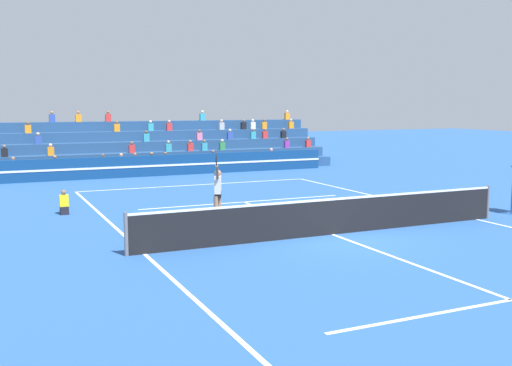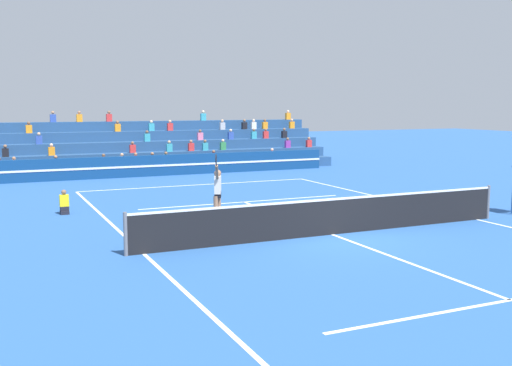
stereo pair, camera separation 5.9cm
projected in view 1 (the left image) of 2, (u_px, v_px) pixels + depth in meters
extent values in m
plane|color=#285699|center=(333.00, 235.00, 17.24)|extent=(120.00, 120.00, 0.00)
cube|color=white|center=(197.00, 185.00, 27.97)|extent=(11.00, 0.10, 0.01)
cube|color=white|center=(145.00, 254.00, 14.97)|extent=(0.10, 23.80, 0.01)
cube|color=white|center=(477.00, 219.00, 19.51)|extent=(0.10, 23.80, 0.01)
cube|color=white|center=(511.00, 300.00, 11.45)|extent=(8.25, 0.10, 0.01)
cube|color=white|center=(244.00, 202.00, 23.03)|extent=(8.25, 0.10, 0.01)
cube|color=white|center=(333.00, 234.00, 17.24)|extent=(0.10, 12.85, 0.01)
cylinder|color=slate|center=(126.00, 234.00, 14.71)|extent=(0.10, 0.10, 1.10)
cylinder|color=slate|center=(488.00, 202.00, 19.63)|extent=(0.10, 0.10, 1.10)
cube|color=black|center=(333.00, 217.00, 17.18)|extent=(11.90, 0.02, 1.00)
cube|color=white|center=(333.00, 199.00, 17.11)|extent=(11.90, 0.04, 0.06)
cube|color=navy|center=(171.00, 165.00, 31.77)|extent=(18.00, 0.24, 1.10)
cube|color=white|center=(171.00, 165.00, 31.66)|extent=(18.00, 0.02, 0.10)
cube|color=navy|center=(164.00, 168.00, 32.96)|extent=(20.80, 0.95, 0.55)
cube|color=pink|center=(271.00, 155.00, 35.42)|extent=(0.32, 0.22, 0.44)
sphere|color=beige|center=(271.00, 150.00, 35.38)|extent=(0.18, 0.18, 0.18)
cube|color=silver|center=(121.00, 161.00, 31.76)|extent=(0.32, 0.22, 0.44)
sphere|color=tan|center=(121.00, 155.00, 31.72)|extent=(0.18, 0.18, 0.18)
cube|color=purple|center=(213.00, 157.00, 33.90)|extent=(0.32, 0.22, 0.44)
sphere|color=brown|center=(213.00, 152.00, 33.86)|extent=(0.18, 0.18, 0.18)
cube|color=red|center=(135.00, 160.00, 32.06)|extent=(0.32, 0.22, 0.44)
sphere|color=#9E7051|center=(135.00, 154.00, 32.02)|extent=(0.18, 0.18, 0.18)
cube|color=black|center=(55.00, 163.00, 30.37)|extent=(0.32, 0.22, 0.44)
sphere|color=#9E7051|center=(55.00, 157.00, 30.33)|extent=(0.18, 0.18, 0.18)
cube|color=silver|center=(103.00, 162.00, 31.36)|extent=(0.32, 0.22, 0.44)
sphere|color=brown|center=(103.00, 155.00, 31.32)|extent=(0.18, 0.18, 0.18)
cube|color=teal|center=(165.00, 159.00, 32.75)|extent=(0.32, 0.22, 0.44)
sphere|color=brown|center=(165.00, 153.00, 32.71)|extent=(0.18, 0.18, 0.18)
cube|color=black|center=(152.00, 160.00, 32.44)|extent=(0.32, 0.22, 0.44)
sphere|color=#9E7051|center=(152.00, 154.00, 32.39)|extent=(0.18, 0.18, 0.18)
cube|color=silver|center=(13.00, 165.00, 29.56)|extent=(0.32, 0.22, 0.44)
sphere|color=#9E7051|center=(13.00, 158.00, 29.51)|extent=(0.18, 0.18, 0.18)
cube|color=navy|center=(159.00, 161.00, 33.78)|extent=(20.80, 0.95, 1.10)
cube|color=red|center=(190.00, 147.00, 34.26)|extent=(0.32, 0.22, 0.44)
sphere|color=#9E7051|center=(190.00, 141.00, 34.22)|extent=(0.18, 0.18, 0.18)
cube|color=purple|center=(287.00, 144.00, 36.84)|extent=(0.32, 0.22, 0.44)
sphere|color=brown|center=(287.00, 139.00, 36.80)|extent=(0.18, 0.18, 0.18)
cube|color=black|center=(5.00, 153.00, 30.20)|extent=(0.32, 0.22, 0.44)
sphere|color=brown|center=(4.00, 146.00, 30.16)|extent=(0.18, 0.18, 0.18)
cube|color=red|center=(132.00, 149.00, 32.87)|extent=(0.32, 0.22, 0.44)
sphere|color=brown|center=(132.00, 143.00, 32.83)|extent=(0.18, 0.18, 0.18)
cube|color=red|center=(308.00, 143.00, 37.46)|extent=(0.32, 0.22, 0.44)
sphere|color=#9E7051|center=(308.00, 138.00, 37.41)|extent=(0.18, 0.18, 0.18)
cube|color=teal|center=(204.00, 147.00, 34.61)|extent=(0.32, 0.22, 0.44)
sphere|color=brown|center=(204.00, 141.00, 34.57)|extent=(0.18, 0.18, 0.18)
cube|color=teal|center=(168.00, 148.00, 33.73)|extent=(0.32, 0.22, 0.44)
sphere|color=tan|center=(168.00, 142.00, 33.69)|extent=(0.18, 0.18, 0.18)
cube|color=orange|center=(51.00, 151.00, 31.12)|extent=(0.32, 0.22, 0.44)
sphere|color=beige|center=(50.00, 145.00, 31.08)|extent=(0.18, 0.18, 0.18)
cube|color=#338C4C|center=(222.00, 146.00, 35.07)|extent=(0.32, 0.22, 0.44)
sphere|color=beige|center=(222.00, 141.00, 35.03)|extent=(0.18, 0.18, 0.18)
cube|color=navy|center=(155.00, 155.00, 34.60)|extent=(20.80, 0.95, 1.65)
cube|color=pink|center=(199.00, 136.00, 35.41)|extent=(0.32, 0.22, 0.44)
sphere|color=brown|center=(199.00, 131.00, 35.37)|extent=(0.18, 0.18, 0.18)
cube|color=black|center=(283.00, 134.00, 37.72)|extent=(0.32, 0.22, 0.44)
sphere|color=brown|center=(283.00, 129.00, 37.68)|extent=(0.18, 0.18, 0.18)
cube|color=red|center=(265.00, 135.00, 37.19)|extent=(0.32, 0.22, 0.44)
sphere|color=brown|center=(265.00, 130.00, 37.15)|extent=(0.18, 0.18, 0.18)
cube|color=teal|center=(146.00, 138.00, 34.09)|extent=(0.32, 0.22, 0.44)
sphere|color=brown|center=(146.00, 132.00, 34.05)|extent=(0.18, 0.18, 0.18)
cube|color=#2D4CA5|center=(38.00, 140.00, 31.69)|extent=(0.32, 0.22, 0.44)
sphere|color=tan|center=(38.00, 134.00, 31.65)|extent=(0.18, 0.18, 0.18)
cube|color=#2D4CA5|center=(230.00, 136.00, 36.22)|extent=(0.32, 0.22, 0.44)
sphere|color=beige|center=(230.00, 130.00, 36.18)|extent=(0.18, 0.18, 0.18)
cube|color=teal|center=(253.00, 135.00, 36.85)|extent=(0.32, 0.22, 0.44)
sphere|color=brown|center=(253.00, 130.00, 36.81)|extent=(0.18, 0.18, 0.18)
cube|color=navy|center=(151.00, 149.00, 35.42)|extent=(20.80, 0.95, 2.20)
cube|color=silver|center=(253.00, 126.00, 37.81)|extent=(0.32, 0.22, 0.44)
sphere|color=beige|center=(253.00, 121.00, 37.77)|extent=(0.18, 0.18, 0.18)
cube|color=orange|center=(264.00, 125.00, 38.14)|extent=(0.32, 0.22, 0.44)
sphere|color=brown|center=(264.00, 120.00, 38.10)|extent=(0.18, 0.18, 0.18)
cube|color=teal|center=(151.00, 127.00, 35.09)|extent=(0.32, 0.22, 0.44)
sphere|color=beige|center=(150.00, 122.00, 35.05)|extent=(0.18, 0.18, 0.18)
cube|color=orange|center=(291.00, 125.00, 38.94)|extent=(0.32, 0.22, 0.44)
sphere|color=tan|center=(291.00, 120.00, 38.90)|extent=(0.18, 0.18, 0.18)
cube|color=orange|center=(117.00, 128.00, 34.28)|extent=(0.32, 0.22, 0.44)
sphere|color=brown|center=(117.00, 122.00, 34.23)|extent=(0.18, 0.18, 0.18)
cube|color=#B2B2B7|center=(221.00, 126.00, 36.93)|extent=(0.32, 0.22, 0.44)
sphere|color=tan|center=(221.00, 121.00, 36.89)|extent=(0.18, 0.18, 0.18)
cube|color=red|center=(169.00, 127.00, 35.56)|extent=(0.32, 0.22, 0.44)
sphere|color=tan|center=(169.00, 121.00, 35.52)|extent=(0.18, 0.18, 0.18)
cube|color=black|center=(244.00, 126.00, 37.55)|extent=(0.32, 0.22, 0.44)
sphere|color=brown|center=(244.00, 121.00, 37.51)|extent=(0.18, 0.18, 0.18)
cube|color=orange|center=(28.00, 129.00, 32.30)|extent=(0.32, 0.22, 0.44)
sphere|color=brown|center=(28.00, 123.00, 32.26)|extent=(0.18, 0.18, 0.18)
cube|color=navy|center=(146.00, 144.00, 36.24)|extent=(20.80, 0.95, 2.75)
cube|color=teal|center=(202.00, 117.00, 37.35)|extent=(0.32, 0.22, 0.44)
sphere|color=beige|center=(202.00, 112.00, 37.31)|extent=(0.18, 0.18, 0.18)
cube|color=#2D4CA5|center=(52.00, 118.00, 33.65)|extent=(0.32, 0.22, 0.44)
sphere|color=#9E7051|center=(52.00, 113.00, 33.61)|extent=(0.18, 0.18, 0.18)
cube|color=orange|center=(78.00, 118.00, 34.25)|extent=(0.32, 0.22, 0.44)
sphere|color=#9E7051|center=(78.00, 112.00, 34.20)|extent=(0.18, 0.18, 0.18)
cube|color=orange|center=(287.00, 116.00, 39.81)|extent=(0.32, 0.22, 0.44)
sphere|color=beige|center=(287.00, 111.00, 39.77)|extent=(0.18, 0.18, 0.18)
cube|color=red|center=(108.00, 118.00, 34.94)|extent=(0.32, 0.22, 0.44)
sphere|color=brown|center=(108.00, 112.00, 34.90)|extent=(0.18, 0.18, 0.18)
cube|color=black|center=(64.00, 212.00, 20.45)|extent=(0.28, 0.36, 0.12)
cube|color=black|center=(64.00, 209.00, 20.44)|extent=(0.28, 0.24, 0.18)
cube|color=yellow|center=(64.00, 201.00, 20.40)|extent=(0.30, 0.18, 0.40)
sphere|color=brown|center=(64.00, 192.00, 20.36)|extent=(0.17, 0.17, 0.17)
cylinder|color=#9E7051|center=(219.00, 209.00, 18.84)|extent=(0.14, 0.14, 0.90)
cylinder|color=#9E7051|center=(216.00, 210.00, 18.62)|extent=(0.14, 0.14, 0.90)
cube|color=black|center=(218.00, 194.00, 18.68)|extent=(0.31, 0.37, 0.20)
cube|color=silver|center=(218.00, 185.00, 18.64)|extent=(0.33, 0.41, 0.56)
sphere|color=#9E7051|center=(218.00, 173.00, 18.60)|extent=(0.22, 0.22, 0.22)
cube|color=white|center=(220.00, 222.00, 18.90)|extent=(0.29, 0.21, 0.09)
cube|color=white|center=(217.00, 223.00, 18.68)|extent=(0.29, 0.21, 0.09)
cylinder|color=#9E7051|center=(218.00, 186.00, 18.89)|extent=(0.09, 0.09, 0.56)
cylinder|color=#9E7051|center=(217.00, 172.00, 18.17)|extent=(0.27, 0.47, 0.51)
cylinder|color=black|center=(217.00, 163.00, 17.86)|extent=(0.10, 0.17, 0.18)
torus|color=black|center=(216.00, 159.00, 17.73)|extent=(0.20, 0.41, 0.44)
sphere|color=#C6DB33|center=(242.00, 230.00, 17.75)|extent=(0.07, 0.07, 0.07)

